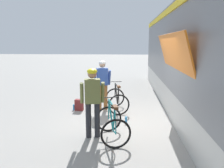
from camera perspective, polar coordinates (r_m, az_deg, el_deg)
name	(u,v)px	position (r m, az deg, el deg)	size (l,w,h in m)	color
ground_plane	(130,122)	(6.93, 4.67, -9.62)	(80.00, 80.00, 0.00)	gray
cyclist_near_in_blue	(102,81)	(7.95, -2.47, 0.87)	(0.66, 0.42, 1.76)	#935B2D
cyclist_far_in_olive	(92,97)	(5.58, -4.99, -3.27)	(0.65, 0.39, 1.76)	#232328
bicycle_near_black	(117,100)	(7.90, 1.26, -4.02)	(0.90, 1.18, 0.99)	black
bicycle_far_teal	(112,124)	(5.60, -0.01, -10.17)	(0.95, 1.21, 0.99)	black
backpack_on_platform	(79,105)	(8.08, -8.36, -5.28)	(0.28, 0.18, 0.40)	maroon
water_bottle_near_the_bikes	(126,120)	(6.80, 3.59, -9.13)	(0.07, 0.07, 0.20)	#338CCC
water_bottle_by_the_backpack	(74,107)	(8.17, -9.67, -5.86)	(0.07, 0.07, 0.20)	#338CCC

